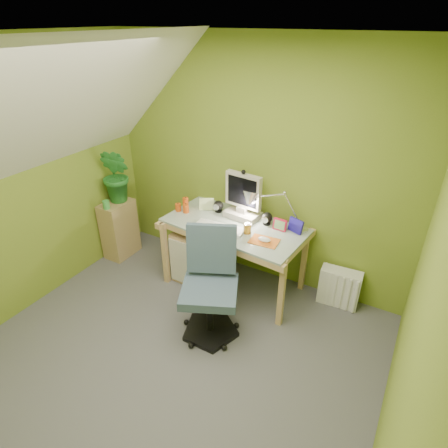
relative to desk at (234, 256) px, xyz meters
The scene contains 23 objects.
floor 1.28m from the desk, 89.19° to the right, with size 3.20×3.20×0.01m, color #56565C.
ceiling 2.38m from the desk, 89.19° to the right, with size 3.20×3.20×0.01m, color white.
wall_back 0.91m from the desk, 87.30° to the left, with size 3.20×0.01×2.40m, color olive.
wall_right 2.20m from the desk, 37.25° to the right, with size 0.01×3.20×2.40m, color olive.
slope_ceiling 2.16m from the desk, 128.62° to the right, with size 1.10×3.20×1.10m, color white.
desk is the anchor object (origin of this frame).
monitor 0.63m from the desk, 90.00° to the left, with size 0.35×0.20×0.48m, color beige, non-canonical shape.
speaker_left 0.53m from the desk, 149.35° to the left, with size 0.10×0.10×0.12m, color black, non-canonical shape.
speaker_right 0.53m from the desk, 30.65° to the left, with size 0.11×0.11×0.13m, color black, non-canonical shape.
keyboard 0.41m from the desk, 119.74° to the right, with size 0.48×0.15×0.02m, color white.
mousepad 0.55m from the desk, 20.22° to the right, with size 0.25×0.18×0.01m, color orange.
mouse 0.56m from the desk, 20.22° to the right, with size 0.12×0.07×0.04m, color white.
amber_tumbler 0.46m from the desk, 23.96° to the right, with size 0.07×0.07×0.09m, color #835C13.
candle_cluster 0.74m from the desk, behind, with size 0.16×0.14×0.12m, color #D44E12, non-canonical shape.
photo_frame_red 0.61m from the desk, 15.95° to the left, with size 0.13×0.02×0.11m, color #B21334.
photo_frame_blue 0.72m from the desk, 15.95° to the left, with size 0.15×0.02×0.13m, color #1E169C.
photo_frame_green 0.60m from the desk, 160.71° to the left, with size 0.15×0.02×0.13m, color beige.
desk_lamp 0.80m from the desk, 21.80° to the left, with size 0.51×0.22×0.55m, color #AFAFB4, non-canonical shape.
side_ledge 1.44m from the desk, behind, with size 0.25×0.38×0.67m, color tan.
potted_plant 1.53m from the desk, behind, with size 0.34×0.28×0.62m, color #26742B.
green_cup 1.48m from the desk, 168.85° to the right, with size 0.07×0.07×0.09m, color green.
task_chair 0.73m from the desk, 78.37° to the right, with size 0.53×0.53×0.96m, color #3E5367, non-canonical shape.
radiator 1.07m from the desk, 13.86° to the left, with size 0.38×0.15×0.38m, color silver.
Camera 1 is at (1.46, -1.56, 2.49)m, focal length 30.00 mm.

